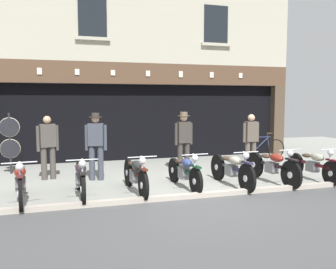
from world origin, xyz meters
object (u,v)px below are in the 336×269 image
at_px(motorcycle_center, 185,171).
at_px(motorcycle_far_right, 313,164).
at_px(tyre_sign_pole, 10,139).
at_px(advert_board_far, 233,112).
at_px(motorcycle_right, 272,166).
at_px(shopkeeper_center, 96,143).
at_px(motorcycle_center_left, 136,174).
at_px(motorcycle_far_left, 20,181).
at_px(assistant_far_right, 251,138).
at_px(salesman_left, 48,145).
at_px(advert_board_near, 205,110).
at_px(leaning_bicycle, 263,148).
at_px(motorcycle_left, 81,178).
at_px(motorcycle_center_right, 232,168).
at_px(salesman_right, 184,138).

height_order(motorcycle_center, motorcycle_far_right, motorcycle_far_right).
bearing_deg(tyre_sign_pole, advert_board_far, 10.85).
xyz_separation_m(motorcycle_right, advert_board_far, (1.25, 4.60, 1.19)).
bearing_deg(shopkeeper_center, tyre_sign_pole, -20.98).
bearing_deg(motorcycle_center_left, motorcycle_center, -177.96).
distance_m(motorcycle_far_left, shopkeeper_center, 2.40).
xyz_separation_m(motorcycle_center_left, assistant_far_right, (4.10, 2.15, 0.48)).
height_order(salesman_left, advert_board_near, advert_board_near).
bearing_deg(motorcycle_far_right, leaning_bicycle, -101.22).
bearing_deg(leaning_bicycle, motorcycle_far_right, 168.13).
bearing_deg(advert_board_near, tyre_sign_pole, -167.33).
height_order(motorcycle_left, motorcycle_center, motorcycle_left).
height_order(motorcycle_right, leaning_bicycle, motorcycle_right).
distance_m(motorcycle_far_right, leaning_bicycle, 3.51).
bearing_deg(advert_board_far, motorcycle_left, -142.31).
xyz_separation_m(motorcycle_center, leaning_bicycle, (4.13, 3.29, -0.05)).
height_order(motorcycle_center_left, motorcycle_right, motorcycle_right).
height_order(motorcycle_center_right, shopkeeper_center, shopkeeper_center).
distance_m(motorcycle_center_left, assistant_far_right, 4.65).
xyz_separation_m(motorcycle_far_right, advert_board_far, (0.05, 4.63, 1.22)).
xyz_separation_m(assistant_far_right, leaning_bicycle, (1.22, 1.23, -0.53)).
bearing_deg(advert_board_far, salesman_right, -139.35).
height_order(assistant_far_right, advert_board_near, advert_board_near).
height_order(motorcycle_center_right, tyre_sign_pole, tyre_sign_pole).
bearing_deg(motorcycle_center_left, leaning_bicycle, -149.69).
bearing_deg(motorcycle_center, shopkeeper_center, -41.15).
distance_m(motorcycle_right, salesman_right, 2.74).
bearing_deg(motorcycle_far_left, assistant_far_right, -166.35).
distance_m(motorcycle_right, tyre_sign_pole, 7.13).
relative_size(motorcycle_right, assistant_far_right, 1.30).
relative_size(motorcycle_center, advert_board_far, 1.92).
bearing_deg(salesman_left, advert_board_far, -171.52).
xyz_separation_m(motorcycle_center, salesman_right, (0.70, 2.06, 0.55)).
relative_size(motorcycle_right, leaning_bicycle, 1.22).
bearing_deg(motorcycle_center, salesman_right, -111.71).
height_order(motorcycle_center_right, leaning_bicycle, motorcycle_center_right).
relative_size(motorcycle_far_right, shopkeeper_center, 1.14).
bearing_deg(salesman_right, assistant_far_right, 175.97).
bearing_deg(salesman_right, advert_board_far, -143.55).
height_order(shopkeeper_center, advert_board_far, advert_board_far).
relative_size(shopkeeper_center, advert_board_far, 1.70).
height_order(motorcycle_right, salesman_left, salesman_left).
bearing_deg(salesman_right, motorcycle_far_right, 137.16).
xyz_separation_m(motorcycle_right, assistant_far_right, (0.65, 2.19, 0.47)).
bearing_deg(motorcycle_far_left, motorcycle_left, 178.30).
bearing_deg(motorcycle_right, salesman_left, -25.77).
xyz_separation_m(motorcycle_left, assistant_far_right, (5.29, 2.14, 0.48)).
distance_m(motorcycle_center, salesman_left, 3.67).
distance_m(motorcycle_left, assistant_far_right, 5.72).
distance_m(motorcycle_center_right, salesman_left, 4.73).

